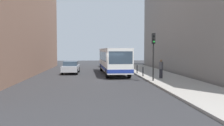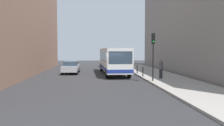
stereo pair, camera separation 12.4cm
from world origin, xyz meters
TOP-DOWN VIEW (x-y plane):
  - ground_plane at (0.00, 0.00)m, footprint 80.00×80.00m
  - sidewalk at (5.40, 0.00)m, footprint 4.40×40.00m
  - building_left at (-11.50, 4.00)m, footprint 7.00×32.00m
  - building_right at (11.50, 4.00)m, footprint 7.00×32.00m
  - bus at (0.78, 4.60)m, footprint 2.88×11.10m
  - car_beside_bus at (-4.25, 5.54)m, footprint 1.92×4.43m
  - car_behind_bus at (0.64, 16.34)m, footprint 1.86×4.40m
  - traffic_light at (3.55, -2.92)m, footprint 0.28×0.33m
  - bollard_near at (3.45, 0.63)m, footprint 0.11×0.11m
  - bollard_mid at (3.45, 3.70)m, footprint 0.11×0.11m
  - bollard_far at (3.45, 6.77)m, footprint 0.11×0.11m
  - bollard_farthest at (3.45, 9.84)m, footprint 0.11×0.11m
  - pedestrian_near_signal at (4.78, -1.15)m, footprint 0.38×0.38m

SIDE VIEW (x-z plane):
  - ground_plane at x=0.00m, z-range 0.00..0.00m
  - sidewalk at x=5.40m, z-range 0.00..0.15m
  - bollard_near at x=3.45m, z-range 0.15..1.10m
  - bollard_mid at x=3.45m, z-range 0.15..1.10m
  - bollard_far at x=3.45m, z-range 0.15..1.10m
  - bollard_farthest at x=3.45m, z-range 0.15..1.10m
  - car_beside_bus at x=-4.25m, z-range 0.04..1.52m
  - car_behind_bus at x=0.64m, z-range 0.04..1.52m
  - pedestrian_near_signal at x=4.78m, z-range 0.15..1.92m
  - bus at x=0.78m, z-range 0.23..3.23m
  - traffic_light at x=3.55m, z-range 0.96..5.06m
  - building_right at x=11.50m, z-range 0.00..12.29m
  - building_left at x=-11.50m, z-range 0.00..15.69m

